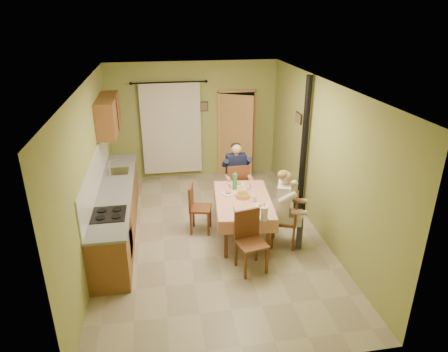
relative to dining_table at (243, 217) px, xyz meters
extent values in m
cube|color=tan|center=(-0.57, 0.07, -0.38)|extent=(4.00, 6.00, 0.01)
cube|color=#9AA052|center=(-0.57, 3.07, 1.02)|extent=(4.00, 0.04, 2.80)
cube|color=#9AA052|center=(-0.57, -2.93, 1.02)|extent=(4.00, 0.04, 2.80)
cube|color=#9AA052|center=(-2.57, 0.07, 1.02)|extent=(0.04, 6.00, 2.80)
cube|color=#9AA052|center=(1.43, 0.07, 1.02)|extent=(0.04, 6.00, 2.80)
cube|color=white|center=(-0.57, 0.07, 2.42)|extent=(4.00, 6.00, 0.04)
cube|color=brown|center=(-2.27, 0.47, 0.06)|extent=(0.60, 3.60, 0.88)
cube|color=gray|center=(-2.27, 0.47, 0.52)|extent=(0.64, 3.64, 0.04)
cube|color=white|center=(-2.55, 0.47, 0.85)|extent=(0.02, 3.60, 0.66)
cube|color=silver|center=(-2.27, 1.27, 0.53)|extent=(0.42, 0.42, 0.03)
cube|color=black|center=(-2.27, -0.53, 0.54)|extent=(0.52, 0.56, 0.02)
cube|color=black|center=(-1.97, -0.53, 0.07)|extent=(0.01, 0.55, 0.55)
cube|color=brown|center=(-2.39, 1.77, 1.57)|extent=(0.35, 1.40, 0.70)
cylinder|color=black|center=(-1.12, 2.95, 1.97)|extent=(1.70, 0.04, 0.04)
cube|color=silver|center=(-1.12, 2.97, 0.87)|extent=(1.40, 0.06, 2.20)
cube|color=black|center=(0.48, 3.06, 0.65)|extent=(0.84, 0.03, 2.06)
cube|color=tan|center=(0.03, 3.04, 0.65)|extent=(0.06, 0.06, 2.12)
cube|color=tan|center=(0.93, 3.04, 0.65)|extent=(0.06, 0.06, 2.12)
cube|color=tan|center=(0.48, 3.04, 1.71)|extent=(0.96, 0.06, 0.06)
cube|color=tan|center=(0.44, 2.85, 0.64)|extent=(0.75, 0.41, 2.04)
cube|color=#E09579|center=(0.00, 0.00, 0.36)|extent=(1.12, 1.71, 0.04)
cube|color=#E09579|center=(-0.08, -0.81, 0.25)|extent=(0.97, 0.11, 0.22)
cube|color=#E09579|center=(0.08, 0.81, 0.25)|extent=(0.97, 0.11, 0.22)
cube|color=#E09579|center=(-0.48, 0.05, 0.25)|extent=(0.17, 1.61, 0.22)
cube|color=#E09579|center=(0.48, -0.05, 0.25)|extent=(0.17, 1.61, 0.22)
cylinder|color=white|center=(0.04, 0.61, 0.39)|extent=(0.25, 0.25, 0.02)
ellipsoid|color=#CC7233|center=(0.04, 0.61, 0.41)|extent=(0.12, 0.12, 0.05)
cylinder|color=white|center=(-0.08, -0.57, 0.39)|extent=(0.25, 0.25, 0.02)
ellipsoid|color=#CC7233|center=(-0.08, -0.57, 0.41)|extent=(0.12, 0.12, 0.05)
cylinder|color=white|center=(0.25, -0.36, 0.39)|extent=(0.25, 0.25, 0.02)
ellipsoid|color=#CC7233|center=(0.25, -0.36, 0.41)|extent=(0.12, 0.12, 0.05)
cylinder|color=white|center=(-0.23, 0.24, 0.39)|extent=(0.25, 0.25, 0.02)
ellipsoid|color=#CC7233|center=(-0.23, 0.24, 0.41)|extent=(0.12, 0.12, 0.05)
cylinder|color=gold|center=(0.00, 0.05, 0.42)|extent=(0.26, 0.26, 0.08)
cylinder|color=white|center=(-0.05, -0.55, 0.39)|extent=(0.28, 0.28, 0.02)
cube|color=tan|center=(0.00, -0.58, 0.41)|extent=(0.07, 0.07, 0.03)
cube|color=tan|center=(-0.07, -0.55, 0.41)|extent=(0.06, 0.04, 0.03)
cube|color=tan|center=(-0.05, -0.55, 0.41)|extent=(0.07, 0.05, 0.03)
cube|color=tan|center=(0.00, -0.54, 0.41)|extent=(0.07, 0.07, 0.03)
cube|color=tan|center=(-0.06, -0.50, 0.41)|extent=(0.07, 0.07, 0.03)
cube|color=tan|center=(-0.07, -0.54, 0.41)|extent=(0.06, 0.07, 0.03)
cube|color=tan|center=(-0.07, -0.54, 0.41)|extent=(0.07, 0.07, 0.03)
cylinder|color=silver|center=(0.18, -0.14, 0.43)|extent=(0.07, 0.07, 0.10)
cylinder|color=silver|center=(0.17, 0.31, 0.43)|extent=(0.07, 0.07, 0.10)
cylinder|color=white|center=(0.17, -0.82, 0.50)|extent=(0.11, 0.11, 0.22)
cylinder|color=silver|center=(0.17, -0.82, 0.53)|extent=(0.02, 0.02, 0.30)
cube|color=brown|center=(0.10, 1.13, 0.10)|extent=(0.47, 0.47, 0.04)
cube|color=brown|center=(0.10, 0.92, 0.38)|extent=(0.46, 0.05, 0.52)
cube|color=brown|center=(-0.08, -1.05, 0.10)|extent=(0.51, 0.51, 0.04)
cube|color=brown|center=(-0.12, -0.86, 0.37)|extent=(0.43, 0.13, 0.49)
cube|color=brown|center=(0.65, -0.41, 0.10)|extent=(0.55, 0.55, 0.04)
cube|color=brown|center=(0.83, -0.48, 0.36)|extent=(0.19, 0.41, 0.48)
cube|color=brown|center=(-0.74, 0.29, 0.10)|extent=(0.46, 0.46, 0.04)
cube|color=brown|center=(-0.91, 0.33, 0.34)|extent=(0.13, 0.38, 0.44)
cube|color=#141938|center=(0.10, 1.03, 0.18)|extent=(0.37, 0.41, 0.16)
cube|color=#141938|center=(0.10, 1.16, 0.53)|extent=(0.41, 0.23, 0.54)
sphere|color=tan|center=(0.10, 1.15, 0.92)|extent=(0.21, 0.21, 0.21)
ellipsoid|color=black|center=(0.10, 1.19, 0.96)|extent=(0.21, 0.21, 0.16)
cube|color=silver|center=(0.75, -0.45, 0.18)|extent=(0.50, 0.48, 0.16)
cube|color=silver|center=(0.63, -0.40, 0.53)|extent=(0.35, 0.45, 0.54)
sphere|color=tan|center=(0.64, -0.40, 0.92)|extent=(0.21, 0.21, 0.21)
ellipsoid|color=olive|center=(0.60, -0.39, 0.96)|extent=(0.21, 0.21, 0.16)
cylinder|color=black|center=(1.33, 0.67, 1.02)|extent=(0.12, 0.12, 2.80)
cylinder|color=black|center=(1.33, 0.67, -0.23)|extent=(0.24, 0.24, 0.30)
cube|color=black|center=(-0.32, 3.04, 1.37)|extent=(0.19, 0.03, 0.23)
cube|color=brown|center=(1.40, 1.27, 1.47)|extent=(0.03, 0.31, 0.21)
camera|label=1|loc=(-1.40, -6.27, 3.53)|focal=32.00mm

